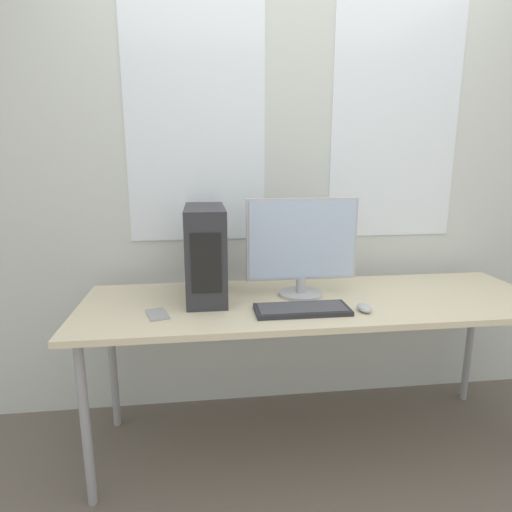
{
  "coord_description": "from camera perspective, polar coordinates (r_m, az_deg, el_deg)",
  "views": [
    {
      "loc": [
        -0.53,
        -1.54,
        1.44
      ],
      "look_at": [
        -0.29,
        0.36,
        1.0
      ],
      "focal_mm": 30.0,
      "sensor_mm": 36.0,
      "label": 1
    }
  ],
  "objects": [
    {
      "name": "ground_plane",
      "position": [
        2.17,
        10.06,
        -28.76
      ],
      "size": [
        14.0,
        14.0,
        0.0
      ],
      "primitive_type": "plane",
      "color": "#665B51"
    },
    {
      "name": "cell_phone",
      "position": [
        1.9,
        -13.03,
        -7.58
      ],
      "size": [
        0.11,
        0.15,
        0.01
      ],
      "rotation": [
        0.0,
        0.0,
        0.29
      ],
      "color": "#99999E",
      "rests_on": "desk"
    },
    {
      "name": "wall_back",
      "position": [
        2.45,
        5.37,
        10.83
      ],
      "size": [
        8.0,
        0.07,
        2.7
      ],
      "color": "silver",
      "rests_on": "ground_plane"
    },
    {
      "name": "keyboard",
      "position": [
        1.9,
        6.15,
        -7.09
      ],
      "size": [
        0.42,
        0.17,
        0.02
      ],
      "color": "#28282D",
      "rests_on": "desk"
    },
    {
      "name": "pc_tower",
      "position": [
        2.05,
        -6.73,
        0.45
      ],
      "size": [
        0.18,
        0.44,
        0.44
      ],
      "color": "#2D2D33",
      "rests_on": "desk"
    },
    {
      "name": "monitor_main",
      "position": [
        2.06,
        6.11,
        1.35
      ],
      "size": [
        0.54,
        0.21,
        0.48
      ],
      "color": "#B7B7BC",
      "rests_on": "desk"
    },
    {
      "name": "mouse",
      "position": [
        1.96,
        14.22,
        -6.7
      ],
      "size": [
        0.06,
        0.1,
        0.03
      ],
      "color": "#B2B2B7",
      "rests_on": "desk"
    },
    {
      "name": "desk",
      "position": [
        2.1,
        7.93,
        -7.03
      ],
      "size": [
        2.22,
        0.72,
        0.78
      ],
      "color": "beige",
      "rests_on": "ground_plane"
    }
  ]
}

